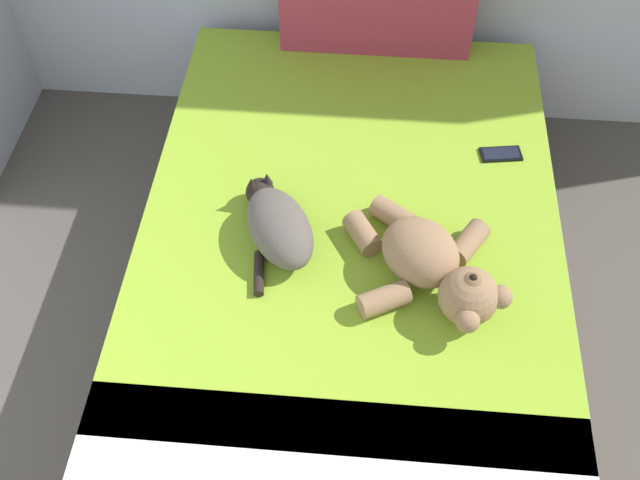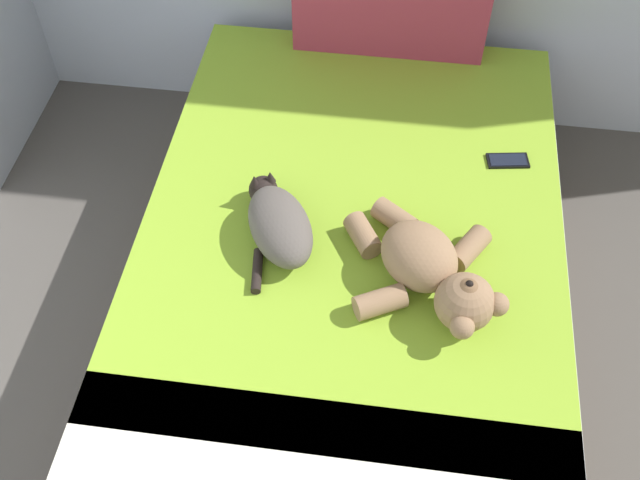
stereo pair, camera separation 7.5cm
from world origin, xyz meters
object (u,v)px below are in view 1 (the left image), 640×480
object	(u,v)px
teddy_bear	(433,266)
cell_phone	(501,154)
cat	(277,224)
bed	(349,257)

from	to	relation	value
teddy_bear	cell_phone	distance (m)	0.64
teddy_bear	cell_phone	bearing A→B (deg)	66.17
cat	cell_phone	size ratio (longest dim) A/B	2.81
bed	cell_phone	world-z (taller)	cell_phone
bed	cat	distance (m)	0.41
teddy_bear	cell_phone	world-z (taller)	teddy_bear
bed	cat	bearing A→B (deg)	-151.12
teddy_bear	bed	bearing A→B (deg)	135.18
cat	cell_phone	xyz separation A→B (m)	(0.75, 0.45, -0.07)
bed	cat	size ratio (longest dim) A/B	4.63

